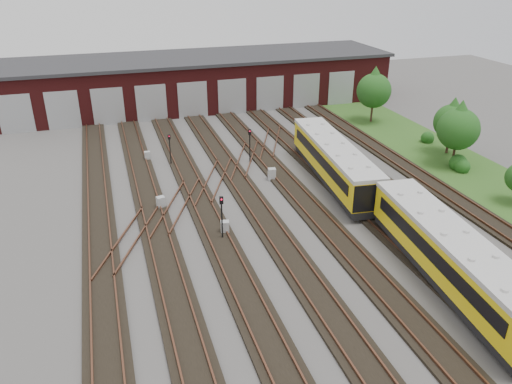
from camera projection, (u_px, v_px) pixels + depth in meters
name	position (u px, v px, depth m)	size (l,w,h in m)	color
ground	(321.00, 257.00, 33.18)	(120.00, 120.00, 0.00)	#4D4A47
track_network	(316.00, 252.00, 33.59)	(30.40, 70.00, 0.33)	black
maintenance_shed	(199.00, 80.00, 66.25)	(51.00, 12.50, 6.35)	#4E1314
grass_verge	(463.00, 169.00, 46.94)	(8.00, 55.00, 0.05)	#2C521B
metro_train	(451.00, 256.00, 29.63)	(4.36, 47.81, 3.23)	black
signal_mast_0	(222.00, 212.00, 34.35)	(0.28, 0.27, 3.36)	black
signal_mast_1	(170.00, 146.00, 46.92)	(0.24, 0.23, 3.08)	black
signal_mast_2	(250.00, 141.00, 47.69)	(0.29, 0.27, 3.29)	black
signal_mast_3	(398.00, 196.00, 36.61)	(0.29, 0.27, 3.42)	black
relay_cabinet_0	(161.00, 203.00, 39.39)	(0.61, 0.51, 1.01)	#ACAFB1
relay_cabinet_1	(147.00, 156.00, 48.69)	(0.55, 0.46, 0.92)	#ACAFB1
relay_cabinet_2	(225.00, 227.00, 35.81)	(0.60, 0.50, 0.99)	#ACAFB1
relay_cabinet_3	(272.00, 174.00, 44.44)	(0.65, 0.54, 1.08)	#ACAFB1
relay_cabinet_4	(344.00, 190.00, 41.36)	(0.67, 0.56, 1.11)	#ACAFB1
tree_0	(374.00, 87.00, 58.40)	(4.03, 4.03, 6.68)	#382319
tree_1	(452.00, 118.00, 49.05)	(3.51, 3.51, 5.81)	#382319
tree_2	(459.00, 124.00, 45.90)	(3.87, 3.87, 6.41)	#382319
bush_0	(459.00, 161.00, 46.57)	(1.66, 1.66, 1.66)	#1A4D16
bush_1	(463.00, 164.00, 46.02)	(1.44, 1.44, 1.44)	#1A4D16
bush_2	(428.00, 136.00, 53.34)	(1.39, 1.39, 1.39)	#1A4D16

